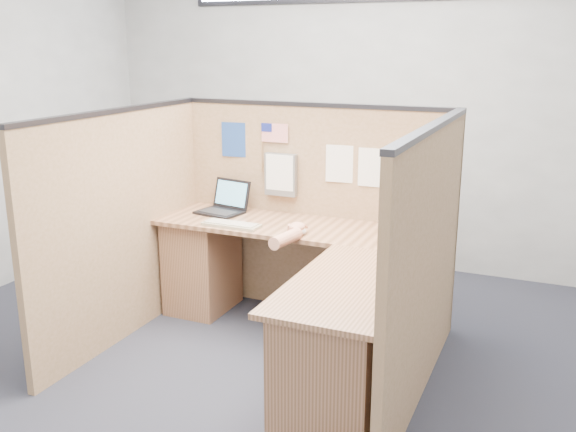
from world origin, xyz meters
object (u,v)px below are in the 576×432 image
at_px(laptop, 223,204).
at_px(mouse, 297,231).
at_px(l_desk, 298,296).
at_px(keyboard, 231,225).

xyz_separation_m(laptop, mouse, (0.72, -0.32, -0.03)).
height_order(l_desk, keyboard, keyboard).
relative_size(laptop, mouse, 2.95).
height_order(l_desk, laptop, laptop).
relative_size(laptop, keyboard, 0.88).
xyz_separation_m(laptop, keyboard, (0.24, -0.32, -0.04)).
distance_m(keyboard, mouse, 0.48).
bearing_deg(laptop, keyboard, -42.32).
relative_size(keyboard, mouse, 3.35).
distance_m(laptop, mouse, 0.79).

